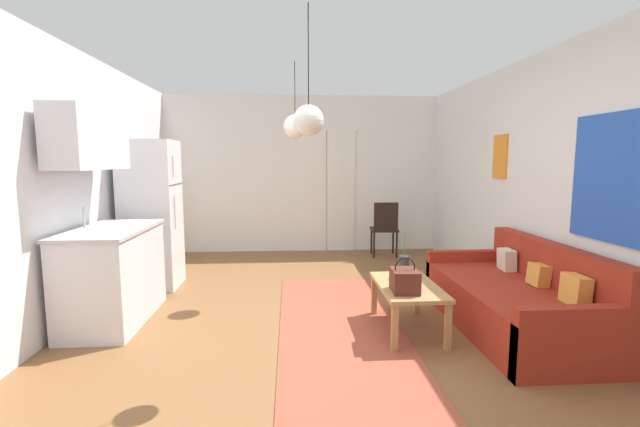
{
  "coord_description": "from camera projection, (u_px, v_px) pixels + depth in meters",
  "views": [
    {
      "loc": [
        -0.22,
        -3.5,
        1.54
      ],
      "look_at": [
        0.09,
        0.93,
        0.99
      ],
      "focal_mm": 23.99,
      "sensor_mm": 36.0,
      "label": 1
    }
  ],
  "objects": [
    {
      "name": "ground_plane",
      "position": [
        317.0,
        346.0,
        3.68
      ],
      "size": [
        5.15,
        8.05,
        0.1
      ],
      "primitive_type": "cube",
      "color": "brown"
    },
    {
      "name": "wall_back",
      "position": [
        304.0,
        175.0,
        7.25
      ],
      "size": [
        4.75,
        0.13,
        2.62
      ],
      "color": "white",
      "rests_on": "ground_plane"
    },
    {
      "name": "wall_right",
      "position": [
        586.0,
        187.0,
        3.67
      ],
      "size": [
        0.12,
        7.65,
        2.62
      ],
      "color": "silver",
      "rests_on": "ground_plane"
    },
    {
      "name": "wall_left",
      "position": [
        22.0,
        190.0,
        3.35
      ],
      "size": [
        0.12,
        7.65,
        2.62
      ],
      "color": "silver",
      "rests_on": "ground_plane"
    },
    {
      "name": "area_rug",
      "position": [
        340.0,
        326.0,
        3.97
      ],
      "size": [
        1.11,
        3.13,
        0.01
      ],
      "primitive_type": "cube",
      "color": "#9E4733",
      "rests_on": "ground_plane"
    },
    {
      "name": "couch",
      "position": [
        519.0,
        302.0,
        3.9
      ],
      "size": [
        0.93,
        1.97,
        0.79
      ],
      "color": "maroon",
      "rests_on": "ground_plane"
    },
    {
      "name": "coffee_table",
      "position": [
        408.0,
        291.0,
        3.86
      ],
      "size": [
        0.52,
        0.93,
        0.43
      ],
      "color": "#B27F4C",
      "rests_on": "ground_plane"
    },
    {
      "name": "bamboo_vase",
      "position": [
        404.0,
        266.0,
        4.08
      ],
      "size": [
        0.1,
        0.1,
        0.43
      ],
      "color": "#2D2D33",
      "rests_on": "coffee_table"
    },
    {
      "name": "handbag",
      "position": [
        405.0,
        280.0,
        3.63
      ],
      "size": [
        0.24,
        0.29,
        0.3
      ],
      "color": "#512319",
      "rests_on": "coffee_table"
    },
    {
      "name": "refrigerator",
      "position": [
        151.0,
        215.0,
        5.16
      ],
      "size": [
        0.64,
        0.61,
        1.78
      ],
      "color": "white",
      "rests_on": "ground_plane"
    },
    {
      "name": "kitchen_counter",
      "position": [
        108.0,
        245.0,
        4.05
      ],
      "size": [
        0.64,
        1.24,
        2.01
      ],
      "color": "silver",
      "rests_on": "ground_plane"
    },
    {
      "name": "accent_chair",
      "position": [
        385.0,
        226.0,
        6.83
      ],
      "size": [
        0.45,
        0.43,
        0.89
      ],
      "rotation": [
        0.0,
        0.0,
        3.07
      ],
      "color": "black",
      "rests_on": "ground_plane"
    },
    {
      "name": "pendant_lamp_near",
      "position": [
        309.0,
        120.0,
        3.03
      ],
      "size": [
        0.22,
        0.22,
        0.91
      ],
      "color": "black"
    },
    {
      "name": "pendant_lamp_far",
      "position": [
        295.0,
        126.0,
        4.75
      ],
      "size": [
        0.26,
        0.26,
        0.83
      ],
      "color": "black"
    }
  ]
}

